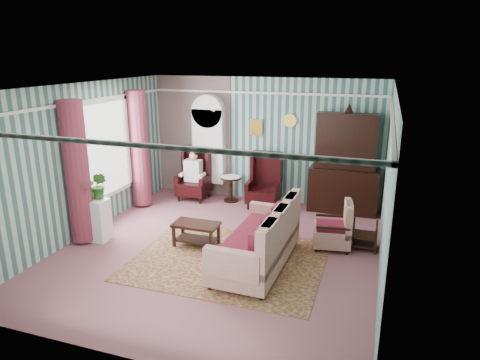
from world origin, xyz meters
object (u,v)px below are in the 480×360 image
(wingback_right, at_px, (264,181))
(floral_armchair, at_px, (333,220))
(dresser_hutch, at_px, (345,160))
(round_side_table, at_px, (231,189))
(coffee_table, at_px, (196,234))
(bookcase, at_px, (209,151))
(sofa, at_px, (256,239))
(plant_stand, at_px, (94,220))
(nest_table, at_px, (364,235))
(seated_woman, at_px, (194,176))
(wingback_left, at_px, (194,174))

(wingback_right, height_order, floral_armchair, wingback_right)
(dresser_hutch, relative_size, floral_armchair, 2.19)
(round_side_table, bearing_deg, coffee_table, -84.71)
(bookcase, bearing_deg, round_side_table, -20.27)
(floral_armchair, bearing_deg, sofa, 126.33)
(wingback_right, height_order, plant_stand, wingback_right)
(dresser_hutch, bearing_deg, sofa, -109.82)
(floral_armchair, relative_size, coffee_table, 1.30)
(sofa, height_order, coffee_table, sofa)
(nest_table, bearing_deg, dresser_hutch, 107.39)
(seated_woman, xyz_separation_m, nest_table, (4.07, -1.55, -0.32))
(seated_woman, distance_m, coffee_table, 2.67)
(bookcase, height_order, sofa, bookcase)
(nest_table, height_order, floral_armchair, floral_armchair)
(plant_stand, bearing_deg, coffee_table, 10.50)
(wingback_right, height_order, seated_woman, wingback_right)
(round_side_table, xyz_separation_m, plant_stand, (-1.70, -2.90, 0.10))
(bookcase, xyz_separation_m, wingback_right, (1.50, -0.39, -0.50))
(sofa, bearing_deg, seated_woman, 42.65)
(bookcase, distance_m, nest_table, 4.37)
(dresser_hutch, height_order, seated_woman, dresser_hutch)
(round_side_table, xyz_separation_m, floral_armchair, (2.60, -1.82, 0.24))
(round_side_table, bearing_deg, dresser_hutch, 2.64)
(dresser_hutch, xyz_separation_m, coffee_table, (-2.36, -2.66, -0.96))
(wingback_right, xyz_separation_m, seated_woman, (-1.75, 0.00, -0.04))
(wingback_left, xyz_separation_m, seated_woman, (0.00, 0.00, -0.04))
(bookcase, xyz_separation_m, plant_stand, (-1.05, -3.14, -0.72))
(seated_woman, relative_size, floral_armchair, 1.09)
(seated_woman, distance_m, nest_table, 4.37)
(seated_woman, bearing_deg, nest_table, -20.85)
(seated_woman, height_order, sofa, seated_woman)
(floral_armchair, bearing_deg, wingback_left, 55.32)
(nest_table, xyz_separation_m, floral_armchair, (-0.57, -0.12, 0.27))
(wingback_right, relative_size, floral_armchair, 1.16)
(seated_woman, xyz_separation_m, plant_stand, (-0.80, -2.75, -0.19))
(wingback_right, distance_m, nest_table, 2.81)
(seated_woman, bearing_deg, wingback_right, 0.00)
(wingback_right, relative_size, sofa, 0.57)
(wingback_left, bearing_deg, wingback_right, 0.00)
(dresser_hutch, distance_m, sofa, 3.33)
(round_side_table, relative_size, coffee_table, 0.72)
(dresser_hutch, distance_m, coffee_table, 3.69)
(wingback_right, distance_m, floral_armchair, 2.42)
(wingback_right, distance_m, sofa, 2.87)
(nest_table, bearing_deg, plant_stand, -166.16)
(nest_table, height_order, plant_stand, plant_stand)
(wingback_left, height_order, floral_armchair, wingback_left)
(nest_table, distance_m, floral_armchair, 0.64)
(wingback_left, xyz_separation_m, nest_table, (4.07, -1.55, -0.35))
(seated_woman, height_order, nest_table, seated_woman)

